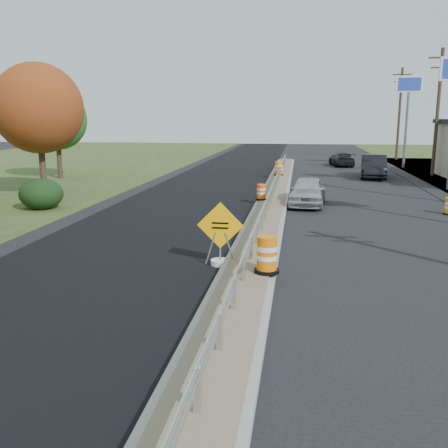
# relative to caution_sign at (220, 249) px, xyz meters

# --- Properties ---
(ground) EXTENTS (140.00, 140.00, 0.00)m
(ground) POSITION_rel_caution_sign_xyz_m (0.93, 2.02, -0.49)
(ground) COLOR black
(ground) RESTS_ON ground
(milled_overlay) EXTENTS (7.20, 120.00, 0.01)m
(milled_overlay) POSITION_rel_caution_sign_xyz_m (-3.47, 12.02, -0.49)
(milled_overlay) COLOR black
(milled_overlay) RESTS_ON ground
(median) EXTENTS (1.60, 55.00, 0.23)m
(median) POSITION_rel_caution_sign_xyz_m (0.93, 10.02, -0.38)
(median) COLOR gray
(median) RESTS_ON ground
(guardrail) EXTENTS (0.10, 46.15, 0.72)m
(guardrail) POSITION_rel_caution_sign_xyz_m (0.93, 11.02, 0.24)
(guardrail) COLOR silver
(guardrail) RESTS_ON median
(pylon_sign_north) EXTENTS (2.20, 0.30, 7.90)m
(pylon_sign_north) POSITION_rel_caution_sign_xyz_m (11.43, 32.02, 5.98)
(pylon_sign_north) COLOR slate
(pylon_sign_north) RESTS_ON ground
(utility_pole_nmid) EXTENTS (1.90, 0.26, 9.40)m
(utility_pole_nmid) POSITION_rel_caution_sign_xyz_m (12.43, 26.02, 4.44)
(utility_pole_nmid) COLOR #473523
(utility_pole_nmid) RESTS_ON ground
(utility_pole_north) EXTENTS (1.90, 0.26, 9.40)m
(utility_pole_north) POSITION_rel_caution_sign_xyz_m (12.43, 41.02, 4.44)
(utility_pole_north) COLOR #473523
(utility_pole_north) RESTS_ON ground
(hedge_north) EXTENTS (2.09, 2.09, 1.52)m
(hedge_north) POSITION_rel_caution_sign_xyz_m (-10.07, 8.02, 0.27)
(hedge_north) COLOR black
(hedge_north) RESTS_ON ground
(tree_near_red) EXTENTS (4.95, 4.95, 7.35)m
(tree_near_red) POSITION_rel_caution_sign_xyz_m (-12.07, 12.02, 4.37)
(tree_near_red) COLOR #473523
(tree_near_red) RESTS_ON ground
(tree_near_back) EXTENTS (4.29, 4.29, 6.37)m
(tree_near_back) POSITION_rel_caution_sign_xyz_m (-15.07, 20.02, 3.72)
(tree_near_back) COLOR #473523
(tree_near_back) RESTS_ON ground
(caution_sign) EXTENTS (1.40, 0.59, 1.93)m
(caution_sign) POSITION_rel_caution_sign_xyz_m (0.00, 0.00, 0.00)
(caution_sign) COLOR white
(caution_sign) RESTS_ON ground
(barrel_median_near) EXTENTS (0.69, 0.69, 1.01)m
(barrel_median_near) POSITION_rel_caution_sign_xyz_m (1.48, -1.25, 0.22)
(barrel_median_near) COLOR black
(barrel_median_near) RESTS_ON median
(barrel_median_mid) EXTENTS (0.55, 0.55, 0.81)m
(barrel_median_mid) POSITION_rel_caution_sign_xyz_m (0.38, 11.06, 0.13)
(barrel_median_mid) COLOR black
(barrel_median_mid) RESTS_ON median
(barrel_median_far) EXTENTS (0.68, 0.68, 1.00)m
(barrel_median_far) POSITION_rel_caution_sign_xyz_m (0.80, 22.42, 0.22)
(barrel_median_far) COLOR black
(barrel_median_far) RESTS_ON median
(barrel_shoulder_mid) EXTENTS (0.62, 0.62, 0.91)m
(barrel_shoulder_mid) POSITION_rel_caution_sign_xyz_m (7.93, 25.40, -0.06)
(barrel_shoulder_mid) COLOR black
(barrel_shoulder_mid) RESTS_ON ground
(car_silver) EXTENTS (2.06, 4.35, 1.44)m
(car_silver) POSITION_rel_caution_sign_xyz_m (2.73, 11.12, 0.23)
(car_silver) COLOR silver
(car_silver) RESTS_ON ground
(car_dark_mid) EXTENTS (2.34, 5.27, 1.68)m
(car_dark_mid) POSITION_rel_caution_sign_xyz_m (7.72, 23.88, 0.35)
(car_dark_mid) COLOR black
(car_dark_mid) RESTS_ON ground
(car_dark_far) EXTENTS (2.27, 4.56, 1.27)m
(car_dark_far) POSITION_rel_caution_sign_xyz_m (6.12, 32.92, 0.14)
(car_dark_far) COLOR black
(car_dark_far) RESTS_ON ground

